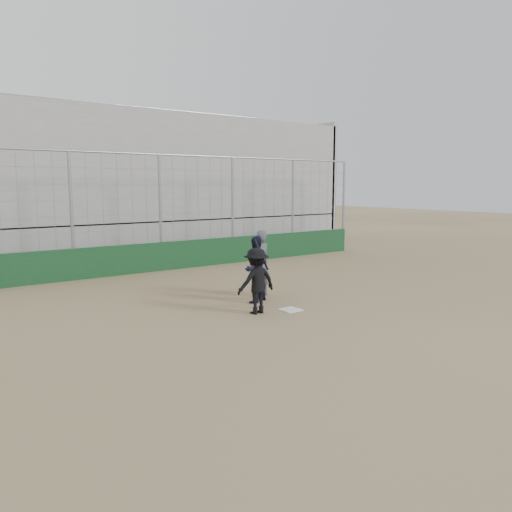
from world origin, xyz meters
TOP-DOWN VIEW (x-y plane):
  - ground at (0.00, 0.00)m, footprint 90.00×90.00m
  - home_plate at (0.00, 0.00)m, footprint 0.44×0.44m
  - backstop at (0.00, 7.00)m, footprint 18.10×0.25m
  - bleachers at (0.00, 11.95)m, footprint 20.25×6.70m
  - batter_at_plate at (-0.81, 0.27)m, footprint 0.99×0.72m
  - catcher_crouched at (-0.19, 1.18)m, footprint 1.00×0.89m
  - umpire at (0.34, 1.68)m, footprint 0.71×0.53m

SIDE VIEW (x-z plane):
  - ground at x=0.00m, z-range 0.00..0.00m
  - home_plate at x=0.00m, z-range 0.00..0.02m
  - catcher_crouched at x=-0.19m, z-range 0.00..1.14m
  - batter_at_plate at x=-0.81m, z-range -0.09..1.62m
  - umpire at x=0.34m, z-range 0.00..1.61m
  - backstop at x=0.00m, z-range -1.06..2.98m
  - bleachers at x=0.00m, z-range -0.57..6.41m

